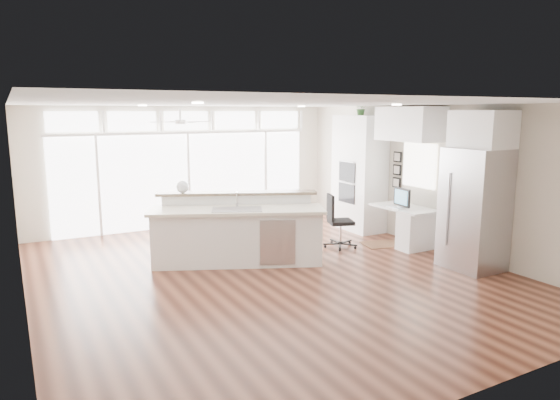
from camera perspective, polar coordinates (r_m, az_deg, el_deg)
floor at (r=8.14m, az=-1.29°, el=-8.47°), size 7.00×8.00×0.02m
ceiling at (r=7.72m, az=-1.37°, el=10.96°), size 7.00×8.00×0.02m
wall_back at (r=11.49m, az=-10.58°, el=3.76°), size 7.00×0.04×2.70m
wall_front at (r=4.72m, az=21.77°, el=-5.78°), size 7.00×0.04×2.70m
wall_left at (r=6.96m, az=-27.82°, el=-1.28°), size 0.04×8.00×2.70m
wall_right at (r=9.91m, az=16.96°, el=2.51°), size 0.04×8.00×2.70m
glass_wall at (r=11.47m, az=-10.43°, el=2.24°), size 5.80×0.06×2.08m
transom_row at (r=11.37m, az=-10.65°, el=8.90°), size 5.90×0.06×0.40m
desk_window at (r=10.07m, az=15.64°, el=3.83°), size 0.04×0.85×0.85m
ceiling_fan at (r=10.13m, az=-11.34°, el=9.32°), size 1.16×1.16×0.32m
recessed_lights at (r=7.90m, az=-2.05°, el=10.79°), size 3.40×3.00×0.02m
oven_cabinet at (r=11.04m, az=9.05°, el=3.03°), size 0.64×1.20×2.50m
desk_nook at (r=10.03m, az=13.97°, el=-2.89°), size 0.72×1.30×0.76m
upper_cabinets at (r=9.82m, az=14.64°, el=8.41°), size 0.64×1.30×0.64m
refrigerator at (r=8.79m, az=21.33°, el=-0.99°), size 0.76×0.90×2.00m
fridge_cabinet at (r=8.69m, az=22.14°, el=7.49°), size 0.64×0.90×0.60m
framed_photos at (r=10.54m, az=13.25°, el=3.38°), size 0.06×0.22×0.80m
kitchen_island at (r=8.57m, az=-4.90°, el=-3.42°), size 3.15×2.22×1.17m
rug at (r=10.07m, az=11.75°, el=-4.96°), size 0.91×0.75×0.01m
office_chair at (r=9.61m, az=6.96°, el=-2.43°), size 0.66×0.64×1.02m
fishbowl at (r=8.89m, az=-11.09°, el=1.49°), size 0.27×0.27×0.22m
monitor at (r=9.87m, az=13.77°, el=0.32°), size 0.13×0.48×0.39m
keyboard at (r=9.79m, az=12.99°, el=-0.85°), size 0.13×0.35×0.02m
potted_plant at (r=10.96m, az=9.25°, el=10.17°), size 0.30×0.33×0.24m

